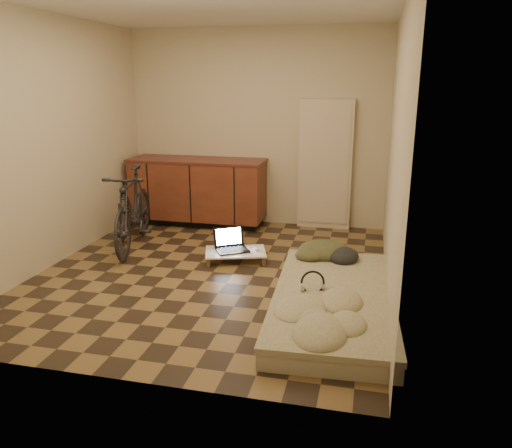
% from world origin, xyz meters
% --- Properties ---
extents(room_shell, '(3.50, 4.00, 2.60)m').
position_xyz_m(room_shell, '(0.00, 0.00, 1.30)').
color(room_shell, brown).
rests_on(room_shell, ground).
extents(cabinets, '(1.84, 0.62, 0.91)m').
position_xyz_m(cabinets, '(-0.75, 1.70, 0.47)').
color(cabinets, black).
rests_on(cabinets, ground).
extents(appliance_panel, '(0.70, 0.10, 1.70)m').
position_xyz_m(appliance_panel, '(0.95, 1.94, 0.85)').
color(appliance_panel, beige).
rests_on(appliance_panel, ground).
extents(bicycle, '(0.83, 1.70, 1.06)m').
position_xyz_m(bicycle, '(-1.15, 0.56, 0.53)').
color(bicycle, black).
rests_on(bicycle, ground).
extents(futon, '(1.11, 2.15, 0.18)m').
position_xyz_m(futon, '(1.30, -0.63, 0.09)').
color(futon, '#B7AF93').
rests_on(futon, ground).
extents(clothing_pile, '(0.59, 0.50, 0.23)m').
position_xyz_m(clothing_pile, '(1.17, 0.27, 0.29)').
color(clothing_pile, '#3C3F25').
rests_on(clothing_pile, futon).
extents(headphones, '(0.27, 0.26, 0.15)m').
position_xyz_m(headphones, '(1.12, -0.63, 0.26)').
color(headphones, black).
rests_on(headphones, futon).
extents(lap_desk, '(0.76, 0.60, 0.11)m').
position_xyz_m(lap_desk, '(0.14, 0.40, 0.10)').
color(lap_desk, brown).
rests_on(lap_desk, ground).
extents(laptop, '(0.45, 0.44, 0.24)m').
position_xyz_m(laptop, '(0.08, 0.43, 0.16)').
color(laptop, black).
rests_on(laptop, lap_desk).
extents(mouse, '(0.11, 0.12, 0.04)m').
position_xyz_m(mouse, '(0.35, 0.47, 0.13)').
color(mouse, white).
rests_on(mouse, lap_desk).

